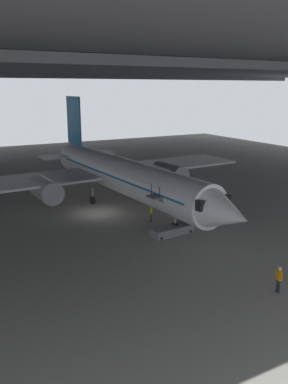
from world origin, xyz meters
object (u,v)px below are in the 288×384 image
airplane_main (121,175)px  crew_worker_by_stairs (151,212)px  boarding_stairs (171,226)px  crew_worker_near_nose (279,278)px  baggage_tug (52,192)px

airplane_main → crew_worker_by_stairs: 6.89m
boarding_stairs → crew_worker_by_stairs: (0.10, 3.70, 0.27)m
airplane_main → crew_worker_near_nose: size_ratio=21.08×
boarding_stairs → crew_worker_near_nose: boarding_stairs is taller
airplane_main → crew_worker_by_stairs: (0.09, -6.44, -2.44)m
airplane_main → crew_worker_by_stairs: bearing=-89.2°
boarding_stairs → baggage_tug: size_ratio=1.87×
boarding_stairs → crew_worker_near_nose: size_ratio=2.68×
crew_worker_near_nose → airplane_main: bearing=90.8°
crew_worker_near_nose → crew_worker_by_stairs: crew_worker_by_stairs is taller
boarding_stairs → airplane_main: bearing=89.9°
crew_worker_by_stairs → baggage_tug: 15.16m
crew_worker_near_nose → crew_worker_by_stairs: bearing=90.8°
boarding_stairs → crew_worker_near_nose: (0.33, -12.08, 0.26)m
airplane_main → crew_worker_by_stairs: airplane_main is taller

